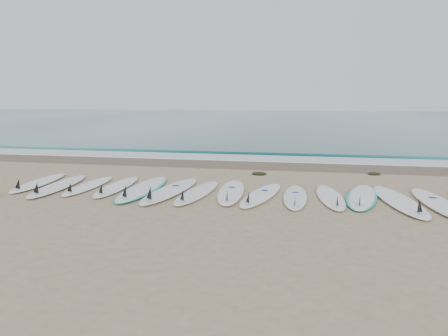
# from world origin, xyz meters

# --- Properties ---
(ground) EXTENTS (120.00, 120.00, 0.00)m
(ground) POSITION_xyz_m (0.00, 0.00, 0.00)
(ground) COLOR tan
(ocean) EXTENTS (120.00, 55.00, 0.03)m
(ocean) POSITION_xyz_m (0.00, 32.50, 0.01)
(ocean) COLOR #226363
(ocean) RESTS_ON ground
(wet_sand_band) EXTENTS (120.00, 1.80, 0.01)m
(wet_sand_band) POSITION_xyz_m (0.00, 4.10, 0.01)
(wet_sand_band) COLOR brown
(wet_sand_band) RESTS_ON ground
(foam_band) EXTENTS (120.00, 1.40, 0.04)m
(foam_band) POSITION_xyz_m (0.00, 5.50, 0.02)
(foam_band) COLOR silver
(foam_band) RESTS_ON ground
(wave_crest) EXTENTS (120.00, 1.00, 0.10)m
(wave_crest) POSITION_xyz_m (0.00, 7.00, 0.05)
(wave_crest) COLOR #226363
(wave_crest) RESTS_ON ground
(surfboard_0) EXTENTS (0.79, 2.53, 0.32)m
(surfboard_0) POSITION_xyz_m (-4.69, 0.08, 0.06)
(surfboard_0) COLOR white
(surfboard_0) RESTS_ON ground
(surfboard_1) EXTENTS (0.83, 2.70, 0.34)m
(surfboard_1) POSITION_xyz_m (-4.01, -0.21, 0.06)
(surfboard_1) COLOR white
(surfboard_1) RESTS_ON ground
(surfboard_2) EXTENTS (0.55, 2.33, 0.30)m
(surfboard_2) POSITION_xyz_m (-3.36, -0.01, 0.05)
(surfboard_2) COLOR white
(surfboard_2) RESTS_ON ground
(surfboard_3) EXTENTS (0.66, 2.45, 0.31)m
(surfboard_3) POSITION_xyz_m (-2.67, 0.01, 0.05)
(surfboard_3) COLOR white
(surfboard_3) RESTS_ON ground
(surfboard_4) EXTENTS (0.80, 2.87, 0.36)m
(surfboard_4) POSITION_xyz_m (-2.00, -0.08, 0.05)
(surfboard_4) COLOR white
(surfboard_4) RESTS_ON ground
(surfboard_5) EXTENTS (0.82, 2.91, 0.37)m
(surfboard_5) POSITION_xyz_m (-1.33, -0.18, 0.06)
(surfboard_5) COLOR white
(surfboard_5) RESTS_ON ground
(surfboard_6) EXTENTS (0.68, 2.53, 0.32)m
(surfboard_6) POSITION_xyz_m (-0.71, -0.22, 0.06)
(surfboard_6) COLOR white
(surfboard_6) RESTS_ON ground
(surfboard_7) EXTENTS (0.79, 2.61, 0.33)m
(surfboard_7) POSITION_xyz_m (-0.01, -0.03, 0.06)
(surfboard_7) COLOR white
(surfboard_7) RESTS_ON ground
(surfboard_8) EXTENTS (0.91, 2.53, 0.32)m
(surfboard_8) POSITION_xyz_m (0.64, -0.18, 0.05)
(surfboard_8) COLOR white
(surfboard_8) RESTS_ON ground
(surfboard_9) EXTENTS (0.55, 2.31, 0.29)m
(surfboard_9) POSITION_xyz_m (1.36, -0.20, 0.05)
(surfboard_9) COLOR white
(surfboard_9) RESTS_ON ground
(surfboard_10) EXTENTS (0.75, 2.38, 0.30)m
(surfboard_10) POSITION_xyz_m (2.06, -0.08, 0.05)
(surfboard_10) COLOR white
(surfboard_10) RESTS_ON ground
(surfboard_11) EXTENTS (0.96, 2.56, 0.32)m
(surfboard_11) POSITION_xyz_m (2.69, 0.10, 0.05)
(surfboard_11) COLOR white
(surfboard_11) RESTS_ON ground
(surfboard_12) EXTENTS (0.99, 2.87, 0.36)m
(surfboard_12) POSITION_xyz_m (3.37, -0.21, 0.06)
(surfboard_12) COLOR white
(surfboard_12) RESTS_ON ground
(surfboard_13) EXTENTS (0.77, 2.70, 0.34)m
(surfboard_13) POSITION_xyz_m (4.06, -0.24, 0.06)
(surfboard_13) COLOR white
(surfboard_13) RESTS_ON ground
(seaweed_near) EXTENTS (0.40, 0.31, 0.08)m
(seaweed_near) POSITION_xyz_m (0.29, 2.48, 0.04)
(seaweed_near) COLOR black
(seaweed_near) RESTS_ON ground
(seaweed_far) EXTENTS (0.34, 0.26, 0.07)m
(seaweed_far) POSITION_xyz_m (3.31, 3.10, 0.03)
(seaweed_far) COLOR black
(seaweed_far) RESTS_ON ground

